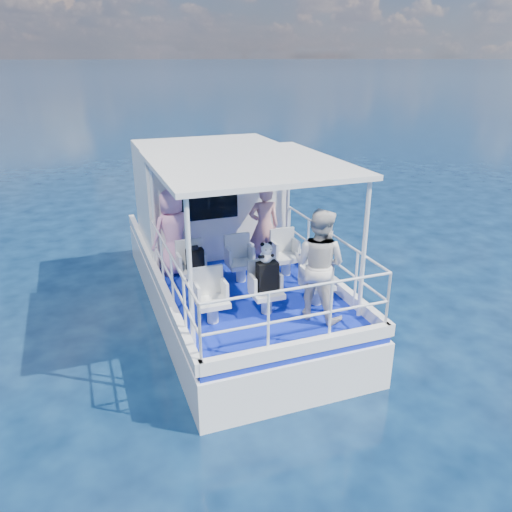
{
  "coord_description": "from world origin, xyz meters",
  "views": [
    {
      "loc": [
        -2.63,
        -7.77,
        4.75
      ],
      "look_at": [
        0.08,
        -0.4,
        1.61
      ],
      "focal_mm": 35.0,
      "sensor_mm": 36.0,
      "label": 1
    }
  ],
  "objects": [
    {
      "name": "seat_stbd_fwd",
      "position": [
        0.9,
        0.2,
        1.09
      ],
      "size": [
        0.48,
        0.46,
        0.38
      ],
      "primitive_type": "cube",
      "color": "silver",
      "rests_on": "deck"
    },
    {
      "name": "backpack_port",
      "position": [
        -0.86,
        0.11,
        1.48
      ],
      "size": [
        0.3,
        0.17,
        0.39
      ],
      "primitive_type": "cube",
      "color": "black",
      "rests_on": "seat_port_fwd"
    },
    {
      "name": "backpack_center",
      "position": [
        0.01,
        -1.11,
        1.53
      ],
      "size": [
        0.33,
        0.19,
        0.49
      ],
      "primitive_type": "cube",
      "color": "black",
      "rests_on": "seat_center_aft"
    },
    {
      "name": "panda",
      "position": [
        -0.01,
        -1.1,
        1.94
      ],
      "size": [
        0.22,
        0.18,
        0.34
      ],
      "primitive_type": null,
      "color": "white",
      "rests_on": "backpack_center"
    },
    {
      "name": "passenger_port_fwd",
      "position": [
        -1.06,
        0.97,
        1.72
      ],
      "size": [
        0.71,
        0.59,
        1.63
      ],
      "primitive_type": "imported",
      "rotation": [
        0.0,
        0.0,
        3.42
      ],
      "color": "pink",
      "rests_on": "deck"
    },
    {
      "name": "cabin",
      "position": [
        0.0,
        2.3,
        2.0
      ],
      "size": [
        2.85,
        2.0,
        2.2
      ],
      "primitive_type": "cube",
      "color": "white",
      "rests_on": "deck"
    },
    {
      "name": "canopy_posts",
      "position": [
        0.0,
        -0.25,
        2.0
      ],
      "size": [
        2.77,
        2.97,
        2.2
      ],
      "color": "white",
      "rests_on": "deck"
    },
    {
      "name": "passenger_stbd_aft",
      "position": [
        0.7,
        -1.49,
        1.79
      ],
      "size": [
        1.07,
        1.1,
        1.78
      ],
      "primitive_type": "imported",
      "rotation": [
        0.0,
        0.0,
        2.24
      ],
      "color": "silver",
      "rests_on": "deck"
    },
    {
      "name": "seat_stbd_aft",
      "position": [
        0.9,
        -1.1,
        1.09
      ],
      "size": [
        0.48,
        0.46,
        0.38
      ],
      "primitive_type": "cube",
      "color": "silver",
      "rests_on": "deck"
    },
    {
      "name": "seat_center_aft",
      "position": [
        0.0,
        -1.1,
        1.09
      ],
      "size": [
        0.48,
        0.46,
        0.38
      ],
      "primitive_type": "cube",
      "color": "silver",
      "rests_on": "deck"
    },
    {
      "name": "seat_port_aft",
      "position": [
        -0.9,
        -1.1,
        1.09
      ],
      "size": [
        0.48,
        0.46,
        0.38
      ],
      "primitive_type": "cube",
      "color": "silver",
      "rests_on": "deck"
    },
    {
      "name": "hull",
      "position": [
        0.0,
        1.0,
        0.0
      ],
      "size": [
        3.0,
        7.0,
        1.6
      ],
      "primitive_type": "cube",
      "color": "white",
      "rests_on": "ground"
    },
    {
      "name": "seat_port_fwd",
      "position": [
        -0.9,
        0.2,
        1.09
      ],
      "size": [
        0.48,
        0.46,
        0.38
      ],
      "primitive_type": "cube",
      "color": "silver",
      "rests_on": "deck"
    },
    {
      "name": "seat_center_fwd",
      "position": [
        0.0,
        0.2,
        1.09
      ],
      "size": [
        0.48,
        0.46,
        0.38
      ],
      "primitive_type": "cube",
      "color": "silver",
      "rests_on": "deck"
    },
    {
      "name": "canopy",
      "position": [
        0.0,
        -0.2,
        3.14
      ],
      "size": [
        3.0,
        3.2,
        0.08
      ],
      "primitive_type": "cube",
      "color": "white",
      "rests_on": "cabin"
    },
    {
      "name": "compact_camera",
      "position": [
        -0.86,
        0.09,
        1.7
      ],
      "size": [
        0.11,
        0.07,
        0.07
      ],
      "primitive_type": "cube",
      "color": "black",
      "rests_on": "backpack_port"
    },
    {
      "name": "ground",
      "position": [
        0.0,
        0.0,
        0.0
      ],
      "size": [
        2000.0,
        2000.0,
        0.0
      ],
      "primitive_type": "plane",
      "color": "black",
      "rests_on": "ground"
    },
    {
      "name": "railings",
      "position": [
        0.0,
        -0.58,
        1.4
      ],
      "size": [
        2.84,
        3.59,
        1.0
      ],
      "primitive_type": null,
      "color": "white",
      "rests_on": "deck"
    },
    {
      "name": "deck",
      "position": [
        0.0,
        1.0,
        0.85
      ],
      "size": [
        2.9,
        6.9,
        0.1
      ],
      "primitive_type": "cube",
      "color": "#0B1A9B",
      "rests_on": "hull"
    },
    {
      "name": "passenger_stbd_fwd",
      "position": [
        0.66,
        0.74,
        1.71
      ],
      "size": [
        0.64,
        0.46,
        1.63
      ],
      "primitive_type": "imported",
      "rotation": [
        0.0,
        0.0,
        3.02
      ],
      "color": "#D38888",
      "rests_on": "deck"
    }
  ]
}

